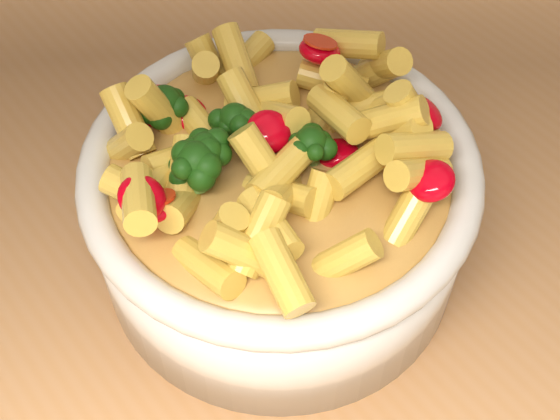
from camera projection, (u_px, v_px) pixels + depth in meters
table at (307, 264)px, 0.68m from camera, size 1.20×0.80×0.90m
serving_bowl at (280, 209)px, 0.52m from camera, size 0.25×0.25×0.11m
pasta_salad at (280, 140)px, 0.46m from camera, size 0.20×0.20×0.04m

